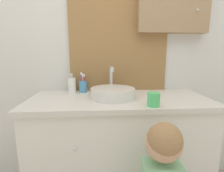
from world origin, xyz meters
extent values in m
cube|color=silver|center=(0.00, 0.63, 1.25)|extent=(3.20, 0.06, 2.50)
cube|color=olive|center=(0.02, 0.59, 1.28)|extent=(0.85, 0.02, 0.96)
cube|color=#B2C1CC|center=(0.02, 0.58, 1.28)|extent=(0.79, 0.01, 0.90)
sphere|color=silver|center=(0.65, 0.49, 1.55)|extent=(0.02, 0.02, 0.02)
cube|color=silver|center=(0.00, 0.31, 0.42)|extent=(1.30, 0.54, 0.84)
cube|color=beige|center=(0.00, 0.31, 0.86)|extent=(1.34, 0.58, 0.03)
sphere|color=silver|center=(-0.30, 0.03, 0.63)|extent=(0.02, 0.02, 0.02)
sphere|color=silver|center=(0.30, 0.03, 0.63)|extent=(0.02, 0.02, 0.02)
cylinder|color=silver|center=(-0.05, 0.31, 0.91)|extent=(0.33, 0.33, 0.07)
cylinder|color=silver|center=(-0.05, 0.31, 0.95)|extent=(0.27, 0.27, 0.01)
cylinder|color=silver|center=(-0.05, 0.50, 0.98)|extent=(0.02, 0.02, 0.22)
cylinder|color=silver|center=(-0.05, 0.43, 1.09)|extent=(0.02, 0.15, 0.02)
cylinder|color=silver|center=(-0.05, 0.35, 1.08)|extent=(0.02, 0.02, 0.02)
sphere|color=white|center=(0.04, 0.50, 0.91)|extent=(0.05, 0.05, 0.05)
cylinder|color=#4C93C6|center=(-0.29, 0.52, 0.92)|extent=(0.07, 0.07, 0.10)
cylinder|color=#D6423D|center=(-0.28, 0.53, 0.96)|extent=(0.01, 0.01, 0.14)
cube|color=white|center=(-0.28, 0.53, 1.02)|extent=(0.01, 0.02, 0.02)
cylinder|color=#E5CC4C|center=(-0.29, 0.53, 0.96)|extent=(0.01, 0.01, 0.15)
cube|color=white|center=(-0.29, 0.53, 1.03)|extent=(0.01, 0.02, 0.02)
cylinder|color=#8E56B7|center=(-0.30, 0.52, 0.97)|extent=(0.01, 0.01, 0.16)
cube|color=white|center=(-0.30, 0.52, 1.04)|extent=(0.01, 0.02, 0.02)
cylinder|color=pink|center=(-0.29, 0.51, 0.96)|extent=(0.01, 0.01, 0.14)
cube|color=white|center=(-0.29, 0.51, 1.02)|extent=(0.01, 0.02, 0.02)
cylinder|color=white|center=(-0.38, 0.51, 0.94)|extent=(0.06, 0.06, 0.13)
cylinder|color=silver|center=(-0.38, 0.51, 1.01)|extent=(0.02, 0.02, 0.02)
cube|color=silver|center=(-0.38, 0.49, 1.03)|extent=(0.02, 0.03, 0.02)
sphere|color=tan|center=(0.16, -0.19, 0.77)|extent=(0.18, 0.18, 0.18)
sphere|color=#997047|center=(0.16, -0.20, 0.80)|extent=(0.17, 0.17, 0.17)
cylinder|color=#7FBC89|center=(0.25, -0.02, 0.60)|extent=(0.07, 0.26, 0.04)
cylinder|color=orange|center=(0.27, 0.11, 0.64)|extent=(0.01, 0.05, 0.12)
cylinder|color=#4CC670|center=(0.19, 0.09, 0.92)|extent=(0.08, 0.08, 0.09)
camera|label=1|loc=(-0.14, -0.96, 1.21)|focal=28.00mm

